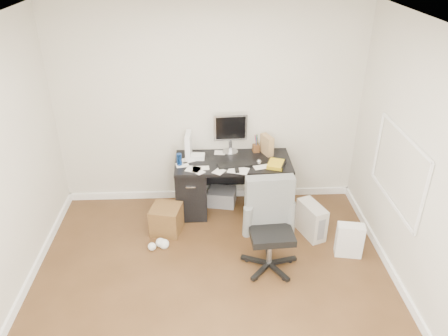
# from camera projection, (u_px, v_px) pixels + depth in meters

# --- Properties ---
(ground) EXTENTS (4.00, 4.00, 0.00)m
(ground) POSITION_uv_depth(u_px,v_px,m) (214.00, 298.00, 4.56)
(ground) COLOR #412914
(ground) RESTS_ON ground
(room_shell) EXTENTS (4.02, 4.02, 2.71)m
(room_shell) POSITION_uv_depth(u_px,v_px,m) (215.00, 155.00, 3.79)
(room_shell) COLOR beige
(room_shell) RESTS_ON ground
(desk) EXTENTS (1.50, 0.70, 0.75)m
(desk) POSITION_uv_depth(u_px,v_px,m) (233.00, 184.00, 5.83)
(desk) COLOR black
(desk) RESTS_ON ground
(loose_papers) EXTENTS (1.10, 0.60, 0.00)m
(loose_papers) POSITION_uv_depth(u_px,v_px,m) (218.00, 163.00, 5.61)
(loose_papers) COLOR white
(loose_papers) RESTS_ON desk
(lcd_monitor) EXTENTS (0.45, 0.27, 0.55)m
(lcd_monitor) POSITION_uv_depth(u_px,v_px,m) (230.00, 134.00, 5.74)
(lcd_monitor) COLOR #B1B1B5
(lcd_monitor) RESTS_ON desk
(keyboard) EXTENTS (0.45, 0.21, 0.02)m
(keyboard) POSITION_uv_depth(u_px,v_px,m) (235.00, 165.00, 5.54)
(keyboard) COLOR black
(keyboard) RESTS_ON desk
(computer_mouse) EXTENTS (0.08, 0.08, 0.06)m
(computer_mouse) POSITION_uv_depth(u_px,v_px,m) (259.00, 162.00, 5.57)
(computer_mouse) COLOR #B1B1B5
(computer_mouse) RESTS_ON desk
(travel_mug) EXTENTS (0.08, 0.08, 0.16)m
(travel_mug) POSITION_uv_depth(u_px,v_px,m) (179.00, 159.00, 5.52)
(travel_mug) COLOR navy
(travel_mug) RESTS_ON desk
(white_binder) EXTENTS (0.15, 0.29, 0.33)m
(white_binder) POSITION_uv_depth(u_px,v_px,m) (188.00, 146.00, 5.68)
(white_binder) COLOR white
(white_binder) RESTS_ON desk
(magazine_file) EXTENTS (0.19, 0.25, 0.26)m
(magazine_file) POSITION_uv_depth(u_px,v_px,m) (267.00, 145.00, 5.78)
(magazine_file) COLOR olive
(magazine_file) RESTS_ON desk
(pen_cup) EXTENTS (0.12, 0.12, 0.25)m
(pen_cup) POSITION_uv_depth(u_px,v_px,m) (256.00, 143.00, 5.83)
(pen_cup) COLOR #593119
(pen_cup) RESTS_ON desk
(yellow_book) EXTENTS (0.28, 0.31, 0.04)m
(yellow_book) POSITION_uv_depth(u_px,v_px,m) (276.00, 164.00, 5.53)
(yellow_book) COLOR gold
(yellow_book) RESTS_ON desk
(paper_remote) EXTENTS (0.31, 0.27, 0.02)m
(paper_remote) POSITION_uv_depth(u_px,v_px,m) (238.00, 170.00, 5.43)
(paper_remote) COLOR white
(paper_remote) RESTS_ON desk
(office_chair) EXTENTS (0.64, 0.64, 1.07)m
(office_chair) POSITION_uv_depth(u_px,v_px,m) (271.00, 228.00, 4.73)
(office_chair) COLOR #575957
(office_chair) RESTS_ON ground
(pc_tower) EXTENTS (0.33, 0.47, 0.43)m
(pc_tower) POSITION_uv_depth(u_px,v_px,m) (311.00, 220.00, 5.42)
(pc_tower) COLOR #ADA89D
(pc_tower) RESTS_ON ground
(shopping_bag) EXTENTS (0.34, 0.27, 0.41)m
(shopping_bag) POSITION_uv_depth(u_px,v_px,m) (349.00, 240.00, 5.08)
(shopping_bag) COLOR silver
(shopping_bag) RESTS_ON ground
(wicker_basket) EXTENTS (0.43, 0.43, 0.36)m
(wicker_basket) POSITION_uv_depth(u_px,v_px,m) (166.00, 219.00, 5.49)
(wicker_basket) COLOR #4B2B16
(wicker_basket) RESTS_ON ground
(desk_printer) EXTENTS (0.42, 0.37, 0.22)m
(desk_printer) POSITION_uv_depth(u_px,v_px,m) (222.00, 197.00, 6.09)
(desk_printer) COLOR slate
(desk_printer) RESTS_ON ground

